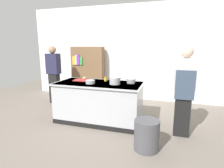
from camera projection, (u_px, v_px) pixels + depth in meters
The scene contains 13 objects.
ground_plane at pixel (99, 120), 4.24m from camera, with size 10.00×10.00×0.00m, color slate.
back_wall at pixel (122, 53), 5.90m from camera, with size 6.40×0.12×3.00m, color white.
counter_island at pixel (99, 101), 4.14m from camera, with size 1.98×0.98×0.90m.
cutting_board at pixel (83, 80), 4.33m from camera, with size 0.40×0.28×0.02m, color red.
onion at pixel (84, 78), 4.34m from camera, with size 0.07×0.07×0.07m, color tan.
stock_pot at pixel (115, 81), 3.90m from camera, with size 0.29×0.23×0.15m.
sauce_pan at pixel (131, 81), 4.01m from camera, with size 0.25×0.18×0.10m.
mixing_bowl at pixel (90, 82), 3.96m from camera, with size 0.20×0.20×0.08m, color #B7BABF.
juice_cup at pixel (106, 79), 4.25m from camera, with size 0.07×0.07×0.10m, color yellow.
trash_bin at pixel (147, 135), 2.99m from camera, with size 0.42×0.42×0.52m, color #4C4C51.
person_chef at pixel (184, 90), 3.36m from camera, with size 0.38×0.25×1.72m.
person_guest at pixel (54, 73), 5.43m from camera, with size 0.38×0.24×1.72m.
bookshelf at pixel (88, 72), 6.07m from camera, with size 1.10×0.31×1.70m.
Camera 1 is at (1.47, -3.71, 1.70)m, focal length 28.88 mm.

